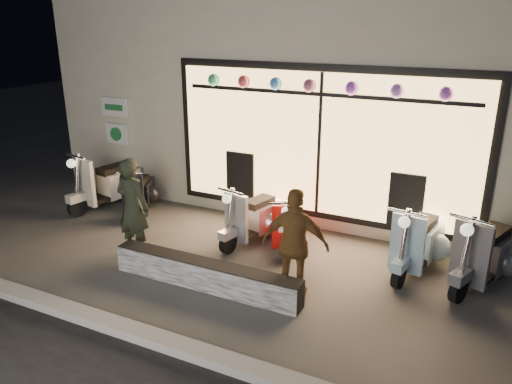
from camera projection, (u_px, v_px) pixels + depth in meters
ground at (224, 266)px, 7.59m from camera, size 40.00×40.00×0.00m
kerb at (140, 334)px, 5.87m from camera, size 40.00×0.25×0.12m
shop_building at (332, 87)px, 11.11m from camera, size 10.20×6.23×4.20m
graffiti_barrier at (206, 275)px, 6.94m from camera, size 2.84×0.28×0.40m
scooter_silver at (257, 216)px, 8.42m from camera, size 0.67×1.41×1.00m
scooter_red at (284, 223)px, 8.25m from camera, size 0.75×1.24×0.90m
scooter_black at (140, 192)px, 9.69m from camera, size 0.74×1.26×0.92m
scooter_cream at (112, 183)px, 9.95m from camera, size 0.73×1.59×1.13m
scooter_blue at (420, 240)px, 7.45m from camera, size 0.65×1.51×1.07m
scooter_grey at (488, 252)px, 7.03m from camera, size 0.87×1.56×1.13m
man at (133, 208)px, 7.71m from camera, size 0.60×0.40×1.60m
woman at (295, 245)px, 6.54m from camera, size 0.94×0.49×1.53m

